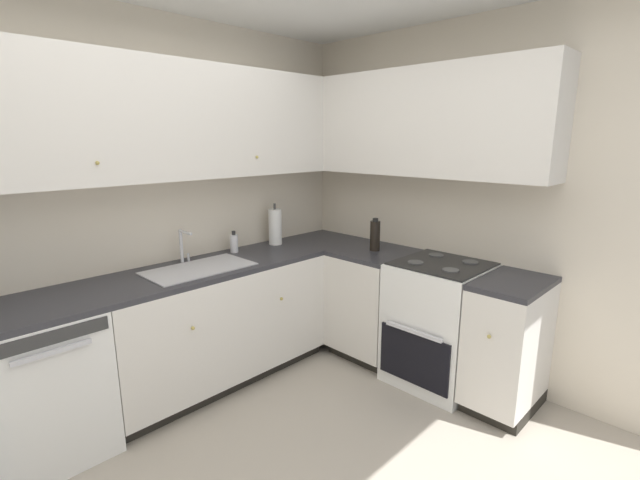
{
  "coord_description": "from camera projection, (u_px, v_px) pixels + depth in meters",
  "views": [
    {
      "loc": [
        -1.21,
        -1.34,
        1.78
      ],
      "look_at": [
        0.96,
        0.78,
        1.08
      ],
      "focal_mm": 24.85,
      "sensor_mm": 36.0,
      "label": 1
    }
  ],
  "objects": [
    {
      "name": "wall_back",
      "position": [
        129.0,
        210.0,
        2.99
      ],
      "size": [
        3.81,
        0.05,
        2.6
      ],
      "primitive_type": "cube",
      "color": "beige",
      "rests_on": "ground_plane"
    },
    {
      "name": "lower_cabinets_back",
      "position": [
        217.0,
        324.0,
        3.26
      ],
      "size": [
        1.65,
        0.62,
        0.86
      ],
      "color": "silver",
      "rests_on": "ground_plane"
    },
    {
      "name": "sink",
      "position": [
        200.0,
        274.0,
        3.05
      ],
      "size": [
        0.71,
        0.4,
        0.1
      ],
      "color": "#B7B7BC",
      "rests_on": "countertop_back"
    },
    {
      "name": "countertop_back",
      "position": [
        213.0,
        267.0,
        3.16
      ],
      "size": [
        2.86,
        0.6,
        0.03
      ],
      "primitive_type": "cube",
      "color": "#2D2D33",
      "rests_on": "lower_cabinets_back"
    },
    {
      "name": "oil_bottle",
      "position": [
        375.0,
        235.0,
        3.52
      ],
      "size": [
        0.08,
        0.08,
        0.26
      ],
      "color": "black",
      "rests_on": "countertop_right"
    },
    {
      "name": "upper_cabinets_right",
      "position": [
        410.0,
        123.0,
        3.3
      ],
      "size": [
        0.32,
        2.12,
        0.76
      ],
      "color": "silver"
    },
    {
      "name": "faucet",
      "position": [
        183.0,
        244.0,
        3.16
      ],
      "size": [
        0.07,
        0.16,
        0.24
      ],
      "color": "silver",
      "rests_on": "countertop_back"
    },
    {
      "name": "upper_cabinets_back",
      "position": [
        173.0,
        121.0,
        2.92
      ],
      "size": [
        2.54,
        0.34,
        0.76
      ],
      "color": "silver"
    },
    {
      "name": "oven_range",
      "position": [
        439.0,
        322.0,
        3.25
      ],
      "size": [
        0.68,
        0.62,
        1.05
      ],
      "color": "white",
      "rests_on": "ground_plane"
    },
    {
      "name": "countertop_right",
      "position": [
        424.0,
        263.0,
        3.24
      ],
      "size": [
        0.6,
        1.57,
        0.03
      ],
      "color": "#2D2D33",
      "rests_on": "lower_cabinets_right"
    },
    {
      "name": "lower_cabinets_right",
      "position": [
        421.0,
        320.0,
        3.34
      ],
      "size": [
        0.62,
        1.57,
        0.86
      ],
      "color": "silver",
      "rests_on": "ground_plane"
    },
    {
      "name": "paper_towel_roll",
      "position": [
        275.0,
        227.0,
        3.73
      ],
      "size": [
        0.11,
        0.11,
        0.36
      ],
      "color": "white",
      "rests_on": "countertop_back"
    },
    {
      "name": "soap_bottle",
      "position": [
        234.0,
        243.0,
        3.48
      ],
      "size": [
        0.06,
        0.06,
        0.17
      ],
      "color": "silver",
      "rests_on": "countertop_back"
    },
    {
      "name": "dishwasher",
      "position": [
        43.0,
        384.0,
        2.48
      ],
      "size": [
        0.6,
        0.63,
        0.86
      ],
      "color": "white",
      "rests_on": "ground_plane"
    },
    {
      "name": "wall_right",
      "position": [
        488.0,
        206.0,
        3.17
      ],
      "size": [
        0.05,
        3.36,
        2.6
      ],
      "primitive_type": "cube",
      "color": "beige",
      "rests_on": "ground_plane"
    }
  ]
}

